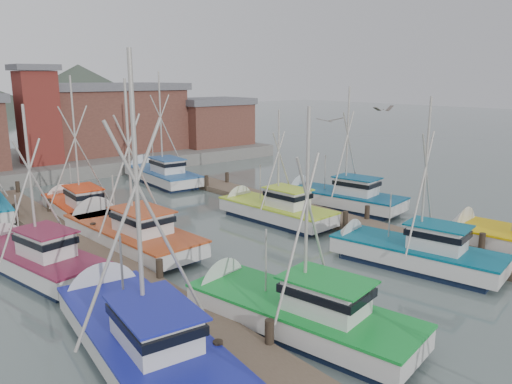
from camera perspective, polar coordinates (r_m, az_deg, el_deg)
ground at (r=21.92m, az=9.98°, el=-10.52°), size 260.00×260.00×0.00m
dock_left at (r=20.68m, az=-12.03°, el=-11.47°), size 2.30×46.00×1.50m
dock_right at (r=29.39m, az=12.81°, el=-4.08°), size 2.30×46.00×1.50m
quay at (r=52.76m, az=-22.36°, el=3.19°), size 44.00×16.00×1.20m
shed_center at (r=54.39m, az=-16.67°, el=8.23°), size 14.84×9.54×6.90m
shed_right at (r=57.20m, az=-5.15°, el=8.07°), size 8.48×6.36×5.20m
lookout_tower at (r=47.84m, az=-23.66°, el=8.16°), size 3.60×3.60×8.50m
boat_4 at (r=18.03m, az=3.63°, el=-13.34°), size 4.38×9.32×8.54m
boat_5 at (r=24.61m, az=16.74°, el=-6.54°), size 4.09×8.62×8.52m
boat_6 at (r=17.04m, az=-13.52°, el=-15.32°), size 4.21×9.94×10.32m
boat_8 at (r=27.30m, az=-14.65°, el=-4.47°), size 3.87×10.08×9.52m
boat_9 at (r=30.88m, az=1.66°, el=-2.03°), size 3.19×8.51×7.50m
boat_10 at (r=25.03m, az=-24.30°, el=-6.83°), size 4.14×8.71×8.25m
boat_11 at (r=34.50m, az=9.15°, el=-0.58°), size 4.21×9.13×8.85m
boat_12 at (r=33.21m, az=-19.73°, el=-1.72°), size 3.71×8.39×9.44m
boat_13 at (r=42.99m, az=-11.02°, el=2.03°), size 4.00×9.69×9.98m
gull_near at (r=20.20m, az=14.36°, el=9.15°), size 1.54×0.66×0.24m
gull_far at (r=23.97m, az=8.47°, el=8.09°), size 1.47×0.65×0.24m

